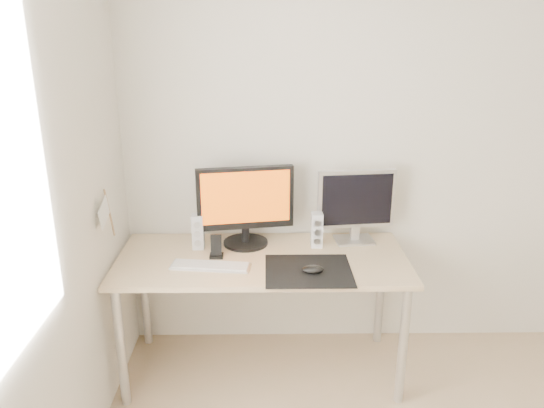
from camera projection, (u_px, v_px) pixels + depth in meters
name	position (u px, v px, depth m)	size (l,w,h in m)	color
wall_back	(420.00, 149.00, 3.12)	(3.50, 3.50, 0.00)	silver
mousepad	(308.00, 271.00, 2.76)	(0.45, 0.40, 0.00)	black
mouse	(313.00, 269.00, 2.73)	(0.11, 0.07, 0.04)	black
desk	(262.00, 270.00, 2.95)	(1.60, 0.70, 0.73)	#D1B587
main_monitor	(245.00, 203.00, 3.01)	(0.55, 0.30, 0.47)	black
second_monitor	(356.00, 203.00, 3.06)	(0.45, 0.18, 0.43)	silver
speaker_left	(198.00, 232.00, 3.01)	(0.06, 0.08, 0.20)	silver
speaker_right	(317.00, 230.00, 3.04)	(0.06, 0.08, 0.20)	silver
keyboard	(210.00, 266.00, 2.80)	(0.43, 0.17, 0.02)	#AEAEB0
phone_dock	(216.00, 250.00, 2.91)	(0.07, 0.06, 0.13)	black
pennant	(106.00, 212.00, 2.68)	(0.01, 0.23, 0.29)	#A57F54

